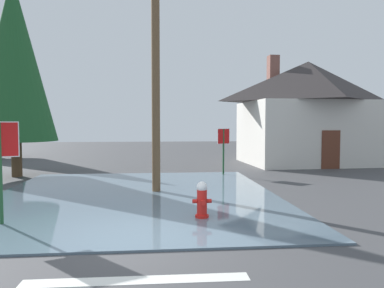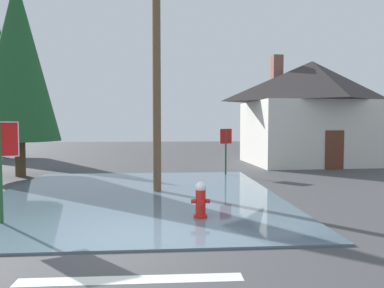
{
  "view_description": "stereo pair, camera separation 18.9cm",
  "coord_description": "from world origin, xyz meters",
  "px_view_note": "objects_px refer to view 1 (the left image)",
  "views": [
    {
      "loc": [
        0.51,
        -7.2,
        2.35
      ],
      "look_at": [
        1.52,
        3.37,
        1.75
      ],
      "focal_mm": 33.86,
      "sensor_mm": 36.0,
      "label": 1
    },
    {
      "loc": [
        0.7,
        -7.22,
        2.35
      ],
      "look_at": [
        1.52,
        3.37,
        1.75
      ],
      "focal_mm": 33.86,
      "sensor_mm": 36.0,
      "label": 2
    }
  ],
  "objects_px": {
    "stop_sign_near": "(0,151)",
    "pine_tree_mid_left": "(14,59)",
    "fire_hydrant": "(202,201)",
    "utility_pole": "(155,39)",
    "stop_sign_far": "(223,142)",
    "house": "(307,111)"
  },
  "relations": [
    {
      "from": "stop_sign_near",
      "to": "pine_tree_mid_left",
      "type": "relative_size",
      "value": 0.27
    },
    {
      "from": "fire_hydrant",
      "to": "utility_pole",
      "type": "distance_m",
      "value": 6.04
    },
    {
      "from": "stop_sign_far",
      "to": "fire_hydrant",
      "type": "bearing_deg",
      "value": -104.36
    },
    {
      "from": "stop_sign_near",
      "to": "utility_pole",
      "type": "bearing_deg",
      "value": 46.61
    },
    {
      "from": "fire_hydrant",
      "to": "pine_tree_mid_left",
      "type": "bearing_deg",
      "value": 132.7
    },
    {
      "from": "stop_sign_near",
      "to": "utility_pole",
      "type": "xyz_separation_m",
      "value": [
        3.52,
        3.72,
        3.45
      ]
    },
    {
      "from": "stop_sign_near",
      "to": "house",
      "type": "height_order",
      "value": "house"
    },
    {
      "from": "house",
      "to": "fire_hydrant",
      "type": "bearing_deg",
      "value": -123.0
    },
    {
      "from": "stop_sign_near",
      "to": "utility_pole",
      "type": "height_order",
      "value": "utility_pole"
    },
    {
      "from": "house",
      "to": "pine_tree_mid_left",
      "type": "relative_size",
      "value": 0.9
    },
    {
      "from": "stop_sign_far",
      "to": "pine_tree_mid_left",
      "type": "xyz_separation_m",
      "value": [
        -9.17,
        0.49,
        3.66
      ]
    },
    {
      "from": "utility_pole",
      "to": "stop_sign_far",
      "type": "xyz_separation_m",
      "value": [
        3.02,
        3.8,
        -3.67
      ]
    },
    {
      "from": "stop_sign_near",
      "to": "fire_hydrant",
      "type": "distance_m",
      "value": 4.82
    },
    {
      "from": "stop_sign_near",
      "to": "stop_sign_far",
      "type": "xyz_separation_m",
      "value": [
        6.54,
        7.52,
        -0.22
      ]
    },
    {
      "from": "utility_pole",
      "to": "pine_tree_mid_left",
      "type": "xyz_separation_m",
      "value": [
        -6.15,
        4.29,
        -0.01
      ]
    },
    {
      "from": "stop_sign_near",
      "to": "house",
      "type": "relative_size",
      "value": 0.3
    },
    {
      "from": "stop_sign_near",
      "to": "house",
      "type": "xyz_separation_m",
      "value": [
        12.34,
        11.98,
        1.37
      ]
    },
    {
      "from": "house",
      "to": "stop_sign_near",
      "type": "bearing_deg",
      "value": -135.85
    },
    {
      "from": "stop_sign_near",
      "to": "stop_sign_far",
      "type": "relative_size",
      "value": 1.13
    },
    {
      "from": "fire_hydrant",
      "to": "pine_tree_mid_left",
      "type": "height_order",
      "value": "pine_tree_mid_left"
    },
    {
      "from": "fire_hydrant",
      "to": "utility_pole",
      "type": "bearing_deg",
      "value": 107.4
    },
    {
      "from": "stop_sign_far",
      "to": "pine_tree_mid_left",
      "type": "bearing_deg",
      "value": 176.91
    }
  ]
}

